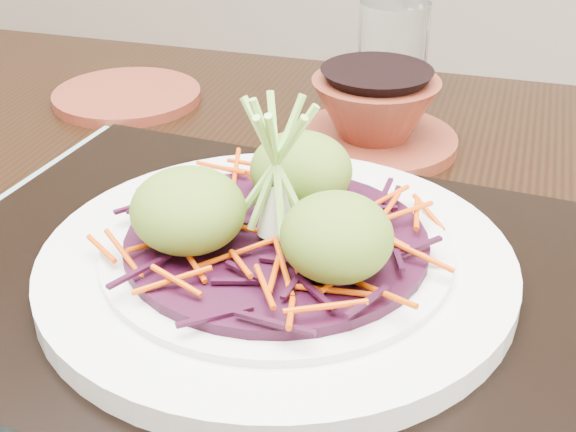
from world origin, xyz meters
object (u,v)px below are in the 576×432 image
(serving_tray, at_px, (277,289))
(terracotta_bowl_set, at_px, (374,117))
(dining_table, at_px, (341,417))
(water_glass, at_px, (393,52))
(white_plate, at_px, (277,262))
(terracotta_side_plate, at_px, (127,96))

(serving_tray, xyz_separation_m, terracotta_bowl_set, (-0.00, 0.25, 0.01))
(dining_table, distance_m, water_glass, 0.38)
(dining_table, height_order, water_glass, water_glass)
(white_plate, distance_m, water_glass, 0.37)
(terracotta_bowl_set, bearing_deg, terracotta_side_plate, 174.58)
(water_glass, bearing_deg, serving_tray, -87.53)
(white_plate, height_order, water_glass, water_glass)
(terracotta_side_plate, height_order, water_glass, water_glass)
(dining_table, xyz_separation_m, white_plate, (-0.04, -0.03, 0.14))
(serving_tray, bearing_deg, dining_table, 43.20)
(dining_table, xyz_separation_m, serving_tray, (-0.04, -0.03, 0.12))
(terracotta_side_plate, bearing_deg, serving_tray, -46.67)
(serving_tray, xyz_separation_m, terracotta_side_plate, (-0.26, 0.28, -0.01))
(white_plate, bearing_deg, water_glass, 92.47)
(white_plate, distance_m, terracotta_bowl_set, 0.25)
(dining_table, bearing_deg, white_plate, -141.48)
(serving_tray, relative_size, terracotta_bowl_set, 2.88)
(serving_tray, distance_m, water_glass, 0.37)
(dining_table, relative_size, water_glass, 13.84)
(serving_tray, height_order, terracotta_side_plate, serving_tray)
(dining_table, bearing_deg, serving_tray, -141.48)
(serving_tray, xyz_separation_m, white_plate, (0.00, 0.00, 0.02))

